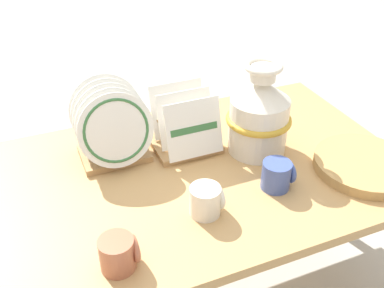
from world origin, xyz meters
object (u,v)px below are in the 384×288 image
dish_rack_round_plates (112,130)px  ceramic_vase (259,114)px  mug_terracotta_glaze (119,253)px  wicker_charger_stack (365,165)px  mug_cream_glaze (207,200)px  mug_cobalt_glaze (277,175)px  dish_rack_square_plates (186,132)px

dish_rack_round_plates → ceramic_vase: bearing=-16.4°
dish_rack_round_plates → mug_terracotta_glaze: 0.50m
wicker_charger_stack → mug_cream_glaze: size_ratio=3.35×
mug_cobalt_glaze → wicker_charger_stack: bearing=-5.8°
mug_cobalt_glaze → mug_cream_glaze: bearing=-174.3°
dish_rack_round_plates → mug_cream_glaze: size_ratio=2.68×
dish_rack_square_plates → dish_rack_round_plates: bearing=171.6°
mug_cobalt_glaze → mug_cream_glaze: same height
mug_cobalt_glaze → mug_terracotta_glaze: size_ratio=1.00×
dish_rack_round_plates → mug_cream_glaze: dish_rack_round_plates is taller
wicker_charger_stack → mug_terracotta_glaze: bearing=-173.8°
dish_rack_square_plates → mug_cobalt_glaze: (0.18, -0.32, -0.02)m
dish_rack_square_plates → mug_cream_glaze: dish_rack_square_plates is taller
mug_cream_glaze → wicker_charger_stack: bearing=-0.7°
dish_rack_square_plates → wicker_charger_stack: 0.61m
dish_rack_round_plates → wicker_charger_stack: 0.85m
ceramic_vase → dish_rack_square_plates: 0.26m
mug_cobalt_glaze → dish_rack_square_plates: bearing=120.1°
ceramic_vase → dish_rack_round_plates: bearing=163.6°
dish_rack_round_plates → wicker_charger_stack: (0.75, -0.39, -0.10)m
ceramic_vase → mug_terracotta_glaze: bearing=-150.1°
dish_rack_round_plates → mug_cream_glaze: bearing=-64.8°
ceramic_vase → mug_cobalt_glaze: bearing=-102.2°
mug_cobalt_glaze → ceramic_vase: bearing=77.8°
wicker_charger_stack → mug_cream_glaze: 0.58m
ceramic_vase → mug_terracotta_glaze: size_ratio=3.28×
dish_rack_round_plates → mug_cobalt_glaze: bearing=-39.2°
wicker_charger_stack → mug_cobalt_glaze: size_ratio=3.35×
ceramic_vase → mug_cream_glaze: bearing=-141.7°
wicker_charger_stack → ceramic_vase: bearing=138.4°
wicker_charger_stack → mug_terracotta_glaze: (-0.86, -0.09, 0.03)m
dish_rack_square_plates → mug_cream_glaze: size_ratio=2.29×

